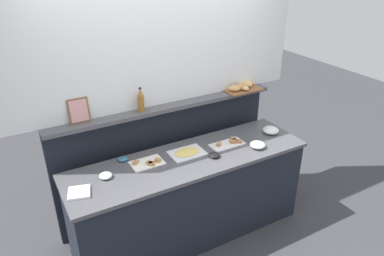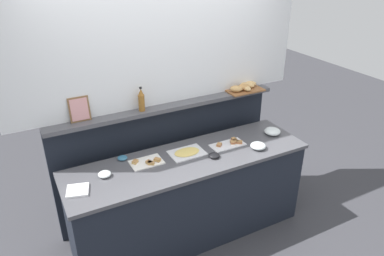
{
  "view_description": "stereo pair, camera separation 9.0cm",
  "coord_description": "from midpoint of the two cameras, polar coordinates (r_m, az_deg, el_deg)",
  "views": [
    {
      "loc": [
        -1.4,
        -2.53,
        2.66
      ],
      "look_at": [
        0.08,
        0.1,
        1.15
      ],
      "focal_mm": 34.05,
      "sensor_mm": 36.0,
      "label": 1
    },
    {
      "loc": [
        -1.32,
        -2.58,
        2.66
      ],
      "look_at": [
        0.08,
        0.1,
        1.15
      ],
      "focal_mm": 34.05,
      "sensor_mm": 36.0,
      "label": 2
    }
  ],
  "objects": [
    {
      "name": "ground_plane",
      "position": [
        4.35,
        -3.52,
        -11.25
      ],
      "size": [
        12.0,
        12.0,
        0.0
      ],
      "primitive_type": "plane",
      "color": "#38383D"
    },
    {
      "name": "buffet_counter",
      "position": [
        3.64,
        0.27,
        -10.77
      ],
      "size": [
        2.32,
        0.67,
        0.9
      ],
      "color": "black",
      "rests_on": "ground_plane"
    },
    {
      "name": "back_ledge_unit",
      "position": [
        3.9,
        -3.24,
        -4.21
      ],
      "size": [
        2.37,
        0.22,
        1.27
      ],
      "color": "black",
      "rests_on": "ground_plane"
    },
    {
      "name": "upper_wall_panel",
      "position": [
        3.45,
        -3.97,
        14.36
      ],
      "size": [
        2.97,
        0.08,
        1.33
      ],
      "primitive_type": "cube",
      "color": "silver",
      "rests_on": "back_ledge_unit"
    },
    {
      "name": "sandwich_platter_side",
      "position": [
        3.62,
        6.54,
        -2.49
      ],
      "size": [
        0.35,
        0.17,
        0.04
      ],
      "color": "silver",
      "rests_on": "buffet_counter"
    },
    {
      "name": "sandwich_platter_rear",
      "position": [
        3.32,
        -6.3,
        -5.33
      ],
      "size": [
        0.29,
        0.19,
        0.04
      ],
      "color": "white",
      "rests_on": "buffet_counter"
    },
    {
      "name": "cold_cuts_platter",
      "position": [
        3.45,
        -0.06,
        -3.88
      ],
      "size": [
        0.33,
        0.24,
        0.02
      ],
      "color": "silver",
      "rests_on": "buffet_counter"
    },
    {
      "name": "glass_bowl_large",
      "position": [
        3.89,
        13.11,
        -0.54
      ],
      "size": [
        0.17,
        0.17,
        0.07
      ],
      "color": "silver",
      "rests_on": "buffet_counter"
    },
    {
      "name": "glass_bowl_medium",
      "position": [
        3.59,
        11.02,
        -2.8
      ],
      "size": [
        0.15,
        0.15,
        0.06
      ],
      "color": "silver",
      "rests_on": "buffet_counter"
    },
    {
      "name": "glass_bowl_small",
      "position": [
        3.2,
        -12.74,
        -7.11
      ],
      "size": [
        0.11,
        0.11,
        0.04
      ],
      "color": "silver",
      "rests_on": "buffet_counter"
    },
    {
      "name": "condiment_bowl_red",
      "position": [
        3.41,
        -10.1,
        -4.63
      ],
      "size": [
        0.09,
        0.09,
        0.03
      ],
      "primitive_type": "ellipsoid",
      "color": "teal",
      "rests_on": "buffet_counter"
    },
    {
      "name": "condiment_bowl_cream",
      "position": [
        3.4,
        4.25,
        -4.32
      ],
      "size": [
        0.1,
        0.1,
        0.04
      ],
      "primitive_type": "ellipsoid",
      "color": "black",
      "rests_on": "buffet_counter"
    },
    {
      "name": "napkin_stack",
      "position": [
        3.08,
        -16.68,
        -9.36
      ],
      "size": [
        0.21,
        0.21,
        0.02
      ],
      "primitive_type": "cube",
      "rotation": [
        0.0,
        0.0,
        -0.27
      ],
      "color": "white",
      "rests_on": "buffet_counter"
    },
    {
      "name": "vinegar_bottle_amber",
      "position": [
        3.43,
        -7.2,
        4.32
      ],
      "size": [
        0.06,
        0.06,
        0.24
      ],
      "color": "#8E5B23",
      "rests_on": "back_ledge_unit"
    },
    {
      "name": "bread_basket",
      "position": [
        3.97,
        8.8,
        6.28
      ],
      "size": [
        0.4,
        0.26,
        0.08
      ],
      "color": "brown",
      "rests_on": "back_ledge_unit"
    },
    {
      "name": "framed_picture",
      "position": [
        3.33,
        -16.5,
        2.82
      ],
      "size": [
        0.18,
        0.05,
        0.22
      ],
      "color": "brown",
      "rests_on": "back_ledge_unit"
    }
  ]
}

